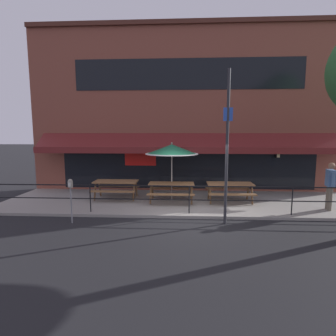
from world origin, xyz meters
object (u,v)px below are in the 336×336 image
Objects in this scene: picnic_table_left at (116,185)px; street_sign_pole at (227,147)px; parking_meter_near at (70,188)px; picnic_table_centre at (171,187)px; picnic_table_right at (230,187)px; patio_umbrella_centre at (172,150)px; pedestrian_walking at (330,184)px.

street_sign_pole reaches higher than picnic_table_left.
picnic_table_left is 2.91m from parking_meter_near.
parking_meter_near reaches higher than picnic_table_centre.
picnic_table_centre is at bearing -176.76° from picnic_table_right.
picnic_table_left is 2.37m from picnic_table_centre.
picnic_table_right is (4.68, -0.27, 0.00)m from picnic_table_left.
pedestrian_walking is (5.69, -1.17, -1.12)m from patio_umbrella_centre.
picnic_table_left is 0.76× the size of patio_umbrella_centre.
picnic_table_centre is 0.38× the size of street_sign_pole.
picnic_table_right is at bearing -5.85° from patio_umbrella_centre.
parking_meter_near is (-3.07, -2.75, -1.03)m from patio_umbrella_centre.
street_sign_pole reaches higher than picnic_table_centre.
pedestrian_walking is 4.38m from street_sign_pole.
street_sign_pole is at bearing 1.78° from parking_meter_near.
patio_umbrella_centre is (-0.00, 0.37, 1.47)m from picnic_table_centre.
picnic_table_right is 2.77m from patio_umbrella_centre.
street_sign_pole is at bearing -160.02° from pedestrian_walking.
street_sign_pole is (4.11, -2.63, 1.71)m from picnic_table_left.
parking_meter_near is (-3.07, -2.38, 0.44)m from picnic_table_centre.
pedestrian_walking is (3.35, -0.93, 0.35)m from picnic_table_right.
patio_umbrella_centre is at bearing -0.81° from picnic_table_left.
picnic_table_right is 0.38× the size of street_sign_pole.
patio_umbrella_centre reaches higher than picnic_table_left.
pedestrian_walking is at bearing -8.02° from picnic_table_centre.
street_sign_pole is (1.77, -2.23, 1.71)m from picnic_table_centre.
picnic_table_left is at bearing 171.46° from pedestrian_walking.
pedestrian_walking is (8.03, -1.21, 0.35)m from picnic_table_left.
patio_umbrella_centre reaches higher than pedestrian_walking.
pedestrian_walking is at bearing 19.98° from street_sign_pole.
picnic_table_centre is 1.27× the size of parking_meter_near.
picnic_table_left is at bearing 75.23° from parking_meter_near.
parking_meter_near reaches higher than picnic_table_right.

